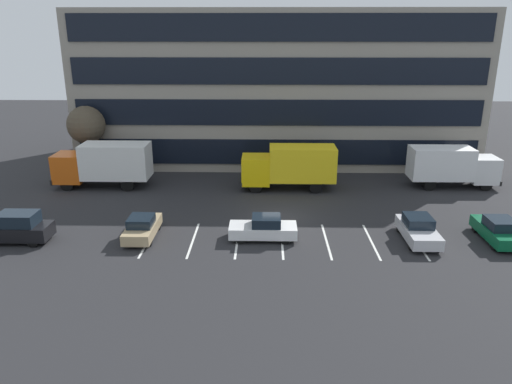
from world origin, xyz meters
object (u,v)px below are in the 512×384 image
at_px(bare_tree, 86,125).
at_px(box_truck_yellow_all, 290,165).
at_px(box_truck_white, 451,165).
at_px(box_truck_orange, 104,163).
at_px(sedan_white, 264,228).
at_px(sedan_forest, 498,230).
at_px(sedan_silver, 418,229).
at_px(suv_black, 17,228).
at_px(sedan_tan, 142,227).

bearing_deg(bare_tree, box_truck_yellow_all, -12.11).
relative_size(box_truck_yellow_all, box_truck_white, 1.07).
relative_size(box_truck_orange, sedan_white, 1.88).
xyz_separation_m(sedan_forest, sedan_white, (-14.62, 0.03, -0.01)).
distance_m(box_truck_yellow_all, sedan_silver, 12.82).
bearing_deg(suv_black, sedan_white, 2.68).
xyz_separation_m(box_truck_white, sedan_tan, (-23.29, -11.01, -1.21)).
relative_size(sedan_silver, bare_tree, 0.69).
distance_m(sedan_tan, bare_tree, 16.68).
xyz_separation_m(box_truck_yellow_all, box_truck_orange, (-15.45, 0.26, 0.05)).
bearing_deg(sedan_silver, bare_tree, 151.00).
xyz_separation_m(suv_black, sedan_tan, (7.61, 0.80, -0.23)).
bearing_deg(suv_black, bare_tree, 92.02).
xyz_separation_m(box_truck_orange, sedan_tan, (5.61, -10.43, -1.39)).
height_order(box_truck_yellow_all, sedan_tan, box_truck_yellow_all).
distance_m(sedan_white, suv_black, 15.34).
bearing_deg(bare_tree, sedan_silver, -29.00).
bearing_deg(sedan_tan, sedan_white, -0.64).
bearing_deg(bare_tree, sedan_white, -41.69).
height_order(sedan_white, bare_tree, bare_tree).
height_order(sedan_white, sedan_silver, sedan_silver).
relative_size(suv_black, sedan_silver, 0.97).
distance_m(sedan_forest, suv_black, 29.96).
bearing_deg(sedan_silver, box_truck_white, 61.99).
height_order(box_truck_yellow_all, sedan_forest, box_truck_yellow_all).
relative_size(box_truck_orange, bare_tree, 1.27).
bearing_deg(sedan_white, box_truck_orange, 141.72).
relative_size(box_truck_white, sedan_tan, 1.79).
bearing_deg(sedan_forest, sedan_silver, 179.95).
xyz_separation_m(sedan_forest, sedan_tan, (-22.34, 0.11, -0.04)).
xyz_separation_m(box_truck_orange, bare_tree, (-2.52, 3.60, 2.49)).
bearing_deg(bare_tree, suv_black, -87.98).
relative_size(box_truck_orange, sedan_silver, 1.84).
xyz_separation_m(sedan_white, sedan_tan, (-7.72, 0.09, -0.03)).
relative_size(sedan_forest, sedan_silver, 0.99).
xyz_separation_m(sedan_forest, bare_tree, (-30.47, 14.15, 3.85)).
bearing_deg(sedan_silver, box_truck_orange, 155.37).
bearing_deg(sedan_forest, sedan_tan, 179.71).
bearing_deg(box_truck_yellow_all, sedan_forest, -39.45).
distance_m(box_truck_orange, bare_tree, 5.05).
distance_m(sedan_tan, sedan_silver, 17.38).
bearing_deg(suv_black, box_truck_orange, 79.92).
bearing_deg(sedan_tan, sedan_forest, -0.29).
relative_size(sedan_white, bare_tree, 0.68).
height_order(box_truck_orange, sedan_silver, box_truck_orange).
bearing_deg(sedan_tan, box_truck_white, 25.30).
bearing_deg(sedan_forest, suv_black, -178.68).
distance_m(box_truck_white, sedan_white, 19.16).
height_order(sedan_white, sedan_tan, sedan_white).
bearing_deg(bare_tree, box_truck_white, -5.49).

